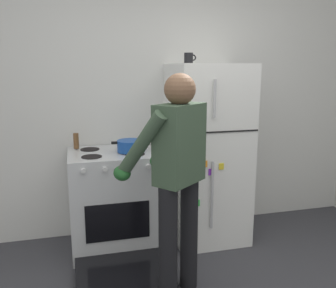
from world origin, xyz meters
The scene contains 7 objects.
kitchen_wall_back centered at (0.00, 1.95, 1.35)m, with size 6.00×0.10×2.70m, color silver.
refrigerator centered at (0.39, 1.57, 0.83)m, with size 0.68×0.72×1.67m.
stove_range centered at (-0.51, 1.55, 0.44)m, with size 0.76×1.22×0.91m.
person_cook centered at (-0.16, 0.73, 0.95)m, with size 0.65×0.68×1.60m.
red_pot centered at (-0.35, 1.52, 0.96)m, with size 0.33×0.23×0.10m.
coffee_mug centered at (0.21, 1.62, 1.72)m, with size 0.11×0.08×0.10m.
pepper_mill centered at (-0.81, 1.77, 0.98)m, with size 0.05×0.05×0.14m, color brown.
Camera 1 is at (-0.82, -1.59, 1.63)m, focal length 39.00 mm.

